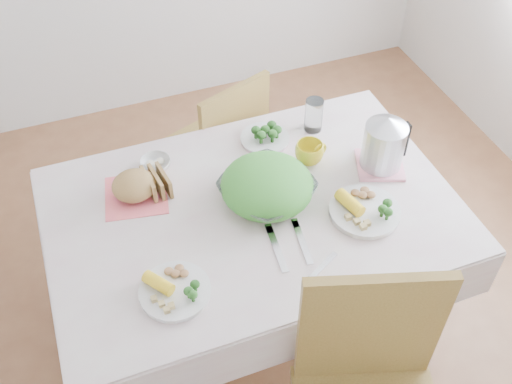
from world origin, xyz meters
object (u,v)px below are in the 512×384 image
object	(u,v)px
salad_bowl	(267,190)
yellow_mug	(309,153)
dinner_plate_left	(175,291)
chair_far	(213,141)
dining_table	(253,271)
electric_kettle	(384,143)
dinner_plate_right	(365,211)

from	to	relation	value
salad_bowl	yellow_mug	distance (m)	0.26
dinner_plate_left	yellow_mug	world-z (taller)	yellow_mug
chair_far	dinner_plate_left	xyz separation A→B (m)	(-0.43, -1.01, 0.31)
dining_table	yellow_mug	xyz separation A→B (m)	(0.30, 0.16, 0.43)
dinner_plate_left	chair_far	bearing A→B (deg)	66.71
salad_bowl	electric_kettle	xyz separation A→B (m)	(0.48, 0.00, 0.08)
dinner_plate_left	yellow_mug	bearing A→B (deg)	32.60
dining_table	dinner_plate_left	world-z (taller)	dinner_plate_left
chair_far	dinner_plate_right	distance (m)	1.01
chair_far	electric_kettle	bearing A→B (deg)	103.46
dining_table	dinner_plate_left	distance (m)	0.60
dinner_plate_left	dinner_plate_right	world-z (taller)	dinner_plate_right
dining_table	yellow_mug	world-z (taller)	yellow_mug
dinner_plate_right	electric_kettle	bearing A→B (deg)	49.45
yellow_mug	dining_table	bearing A→B (deg)	-151.73
dining_table	chair_far	bearing A→B (deg)	84.90
dining_table	yellow_mug	distance (m)	0.55
dinner_plate_right	yellow_mug	size ratio (longest dim) A/B	2.30
dining_table	salad_bowl	size ratio (longest dim) A/B	4.30
electric_kettle	chair_far	bearing A→B (deg)	135.29
dining_table	electric_kettle	size ratio (longest dim) A/B	6.17
salad_bowl	dinner_plate_left	distance (m)	0.53
dinner_plate_left	dinner_plate_right	xyz separation A→B (m)	(0.74, 0.10, 0.00)
dinner_plate_left	dinner_plate_right	distance (m)	0.75
dining_table	chair_far	world-z (taller)	chair_far
chair_far	electric_kettle	xyz separation A→B (m)	(0.48, -0.71, 0.42)
yellow_mug	chair_far	bearing A→B (deg)	111.52
dinner_plate_left	electric_kettle	xyz separation A→B (m)	(0.92, 0.30, 0.11)
dining_table	salad_bowl	bearing A→B (deg)	24.85
chair_far	yellow_mug	xyz separation A→B (m)	(0.23, -0.58, 0.34)
salad_bowl	yellow_mug	world-z (taller)	yellow_mug
chair_far	dinner_plate_right	size ratio (longest dim) A/B	3.36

